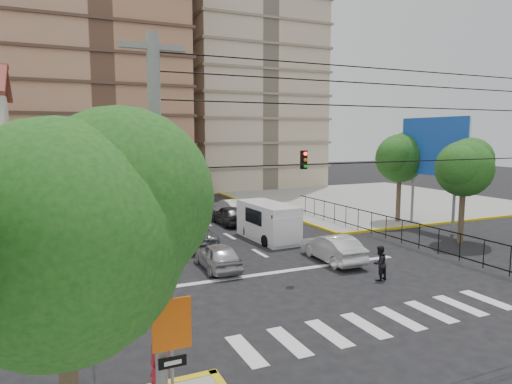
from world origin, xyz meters
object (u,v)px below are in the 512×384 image
traffic_light_nw (116,203)px  car_white_front_right (333,248)px  district_sign (172,337)px  car_silver_front_left (218,256)px  van_left_lane (156,204)px  pedestrian_crosswalk (379,263)px  van_right_lane (270,223)px  pedestrian_sw_corner (160,361)px

traffic_light_nw → car_white_front_right: bearing=-29.5°
district_sign → car_white_front_right: bearing=43.0°
car_silver_front_left → van_left_lane: bearing=-88.5°
pedestrian_crosswalk → car_white_front_right: bearing=-101.5°
van_right_lane → car_silver_front_left: 7.17m
district_sign → van_left_lane: 28.81m
car_silver_front_left → van_right_lane: bearing=-136.3°
van_left_lane → pedestrian_sw_corner: bearing=-101.5°
van_left_lane → car_white_front_right: size_ratio=1.18×
traffic_light_nw → district_sign: 17.08m
van_left_lane → pedestrian_crosswalk: (6.31, -20.97, -0.34)m
van_right_lane → car_silver_front_left: bearing=-141.1°
pedestrian_sw_corner → van_left_lane: bearing=54.4°
pedestrian_sw_corner → pedestrian_crosswalk: pedestrian_sw_corner is taller
car_silver_front_left → car_white_front_right: bearing=171.0°
traffic_light_nw → pedestrian_sw_corner: size_ratio=2.51×
district_sign → pedestrian_sw_corner: district_sign is taller
van_left_lane → car_silver_front_left: size_ratio=1.30×
van_right_lane → traffic_light_nw: bearing=176.9°
pedestrian_sw_corner → district_sign: bearing=-116.2°
van_left_lane → district_sign: bearing=-100.9°
car_white_front_right → pedestrian_sw_corner: bearing=40.4°
van_left_lane → pedestrian_sw_corner: size_ratio=3.10×
district_sign → pedestrian_crosswalk: bearing=31.3°
van_right_lane → pedestrian_sw_corner: 18.61m
district_sign → van_left_lane: bearing=78.8°
traffic_light_nw → van_left_lane: bearing=67.6°
van_left_lane → pedestrian_sw_corner: 27.07m
district_sign → pedestrian_crosswalk: (11.93, 7.26, -1.60)m
van_right_lane → van_left_lane: size_ratio=1.02×
van_right_lane → pedestrian_crosswalk: bearing=-85.9°
traffic_light_nw → car_silver_front_left: bearing=-47.4°
district_sign → pedestrian_sw_corner: size_ratio=1.82×
traffic_light_nw → car_silver_front_left: 6.98m
car_white_front_right → pedestrian_crosswalk: 3.72m
van_right_lane → car_white_front_right: van_right_lane is taller
car_white_front_right → pedestrian_crosswalk: size_ratio=2.71×
van_right_lane → car_white_front_right: 6.08m
district_sign → car_silver_front_left: 13.48m
pedestrian_sw_corner → pedestrian_crosswalk: (11.86, 5.52, -0.18)m
pedestrian_crosswalk → car_silver_front_left: bearing=-51.7°
traffic_light_nw → van_right_lane: traffic_light_nw is taller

